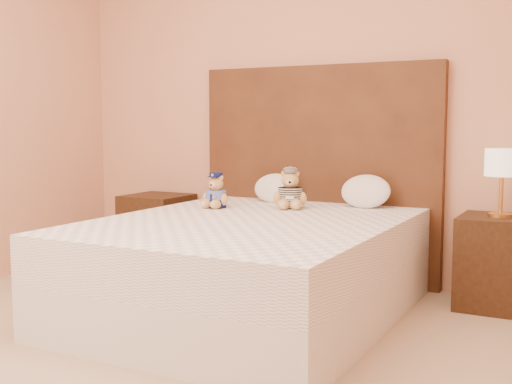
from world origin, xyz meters
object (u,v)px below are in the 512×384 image
bed (249,267)px  teddy_police (216,190)px  lamp (502,166)px  pillow_left (274,186)px  nightstand_left (157,230)px  teddy_prisoner (290,189)px  nightstand_right (498,262)px  pillow_right (366,190)px

bed → teddy_police: (-0.44, 0.36, 0.39)m
lamp → pillow_left: lamp is taller
nightstand_left → lamp: size_ratio=1.38×
bed → teddy_police: 0.69m
bed → teddy_prisoner: 0.68m
lamp → teddy_police: lamp is taller
bed → teddy_police: teddy_police is taller
nightstand_right → lamp: 0.57m
teddy_police → pillow_right: bearing=29.5°
teddy_prisoner → pillow_left: (-0.25, 0.28, -0.02)m
teddy_prisoner → lamp: bearing=-11.3°
pillow_left → pillow_right: (0.67, 0.00, 0.01)m
lamp → nightstand_left: bearing=180.0°
bed → pillow_left: size_ratio=6.51×
nightstand_left → teddy_prisoner: 1.34m
bed → teddy_police: size_ratio=8.82×
lamp → teddy_police: 1.76m
bed → lamp: lamp is taller
lamp → pillow_left: bearing=178.9°
nightstand_left → teddy_police: 1.00m
pillow_left → pillow_right: pillow_right is taller
lamp → teddy_prisoner: (-1.25, -0.25, -0.17)m
nightstand_right → teddy_police: bearing=-165.5°
bed → nightstand_left: bearing=147.4°
bed → teddy_prisoner: (0.00, 0.55, 0.40)m
pillow_right → lamp: bearing=-2.1°
nightstand_right → pillow_left: pillow_left is taller
nightstand_right → lamp: (-0.00, 0.00, 0.57)m
nightstand_left → teddy_prisoner: bearing=-11.3°
nightstand_left → teddy_police: teddy_police is taller
pillow_right → teddy_prisoner: bearing=-145.9°
lamp → teddy_prisoner: bearing=-168.7°
nightstand_left → teddy_police: bearing=-28.6°
pillow_left → nightstand_right: bearing=-1.1°
nightstand_left → lamp: lamp is taller
bed → teddy_prisoner: bearing=90.0°
nightstand_left → nightstand_right: bearing=0.0°
pillow_right → nightstand_right: bearing=-2.1°
nightstand_left → pillow_left: pillow_left is taller
nightstand_right → lamp: size_ratio=1.38×
bed → pillow_right: bearing=63.5°
lamp → teddy_police: (-1.69, -0.44, -0.19)m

